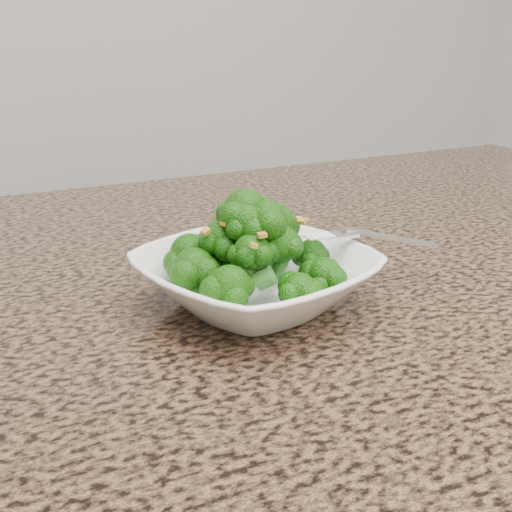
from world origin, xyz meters
name	(u,v)px	position (x,y,z in m)	size (l,w,h in m)	color
granite_counter	(292,295)	(0.00, 0.30, 0.89)	(1.64, 1.04, 0.03)	brown
bowl	(256,280)	(-0.06, 0.26, 0.93)	(0.21, 0.21, 0.05)	white
broccoli_pile	(256,218)	(-0.06, 0.26, 0.99)	(0.19, 0.19, 0.07)	#1D640B
garlic_topping	(256,177)	(-0.06, 0.26, 1.03)	(0.11, 0.11, 0.01)	gold
fork	(352,235)	(0.04, 0.26, 0.96)	(0.16, 0.03, 0.01)	silver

